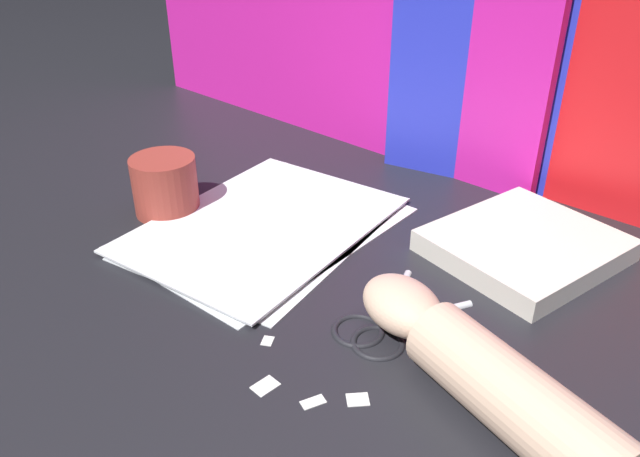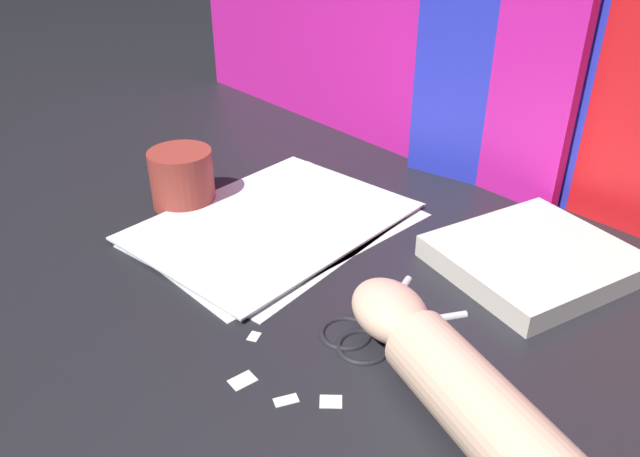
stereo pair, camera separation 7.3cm
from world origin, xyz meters
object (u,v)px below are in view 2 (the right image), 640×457
at_px(scissors, 369,329).
at_px(book_closed, 533,258).
at_px(paper_stack, 276,222).
at_px(mug, 182,178).
at_px(hand_forearm, 455,382).

bearing_deg(scissors, book_closed, 73.66).
relative_size(book_closed, scissors, 1.53).
height_order(paper_stack, scissors, scissors).
bearing_deg(scissors, mug, 173.33).
height_order(scissors, mug, mug).
distance_m(paper_stack, mug, 0.16).
bearing_deg(paper_stack, hand_forearm, -19.19).
distance_m(paper_stack, hand_forearm, 0.39).
relative_size(paper_stack, mug, 4.16).
distance_m(paper_stack, scissors, 0.26).
bearing_deg(hand_forearm, scissors, 164.27).
relative_size(paper_stack, scissors, 2.22).
relative_size(scissors, mug, 1.87).
xyz_separation_m(book_closed, hand_forearm, (0.06, -0.27, 0.02)).
bearing_deg(mug, hand_forearm, -8.92).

